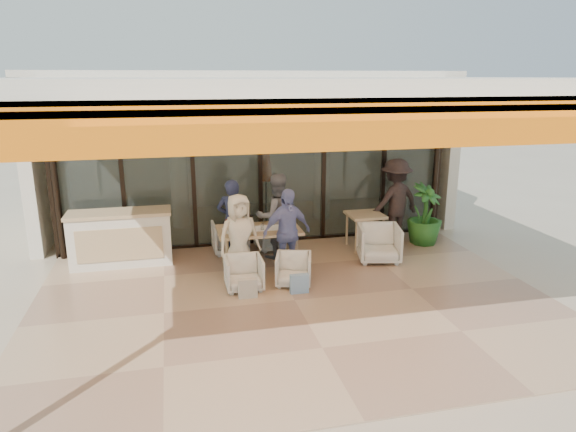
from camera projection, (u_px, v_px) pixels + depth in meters
name	position (u px, v px, depth m)	size (l,w,h in m)	color
ground	(295.00, 302.00, 8.05)	(70.00, 70.00, 0.00)	#C6B293
terrace_floor	(295.00, 301.00, 8.05)	(8.00, 6.00, 0.01)	tan
terrace_structure	(300.00, 89.00, 6.94)	(8.00, 6.00, 3.40)	silver
glass_storefront	(260.00, 169.00, 10.45)	(8.08, 0.10, 3.20)	#9EADA3
interior_block	(243.00, 127.00, 12.46)	(9.05, 3.62, 3.52)	silver
host_counter	(121.00, 238.00, 9.47)	(1.85, 0.65, 1.04)	silver
dining_table	(258.00, 232.00, 9.33)	(1.50, 0.90, 0.93)	tan
chair_far_left	(230.00, 236.00, 10.21)	(0.68, 0.64, 0.70)	white
chair_far_right	(271.00, 235.00, 10.41)	(0.59, 0.55, 0.61)	white
chair_near_left	(244.00, 272.00, 8.44)	(0.60, 0.56, 0.62)	white
chair_near_right	(293.00, 268.00, 8.62)	(0.58, 0.55, 0.60)	white
diner_navy	(233.00, 221.00, 9.63)	(0.58, 0.38, 1.59)	#1B213C
diner_grey	(276.00, 216.00, 9.80)	(0.81, 0.63, 1.66)	slate
diner_cream	(239.00, 237.00, 8.79)	(0.74, 0.48, 1.51)	beige
diner_periwinkle	(287.00, 232.00, 8.97)	(0.92, 0.38, 1.56)	#717ABD
tote_bag_cream	(248.00, 289.00, 8.10)	(0.30, 0.10, 0.34)	silver
tote_bag_blue	(299.00, 284.00, 8.28)	(0.30, 0.10, 0.34)	#99BFD8
side_table	(365.00, 219.00, 10.35)	(0.70, 0.70, 0.74)	tan
side_chair	(379.00, 242.00, 9.71)	(0.76, 0.71, 0.78)	white
standing_woman	(395.00, 201.00, 10.72)	(1.15, 0.66, 1.79)	black
potted_palm	(425.00, 215.00, 10.63)	(0.72, 0.72, 1.29)	#1E5919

